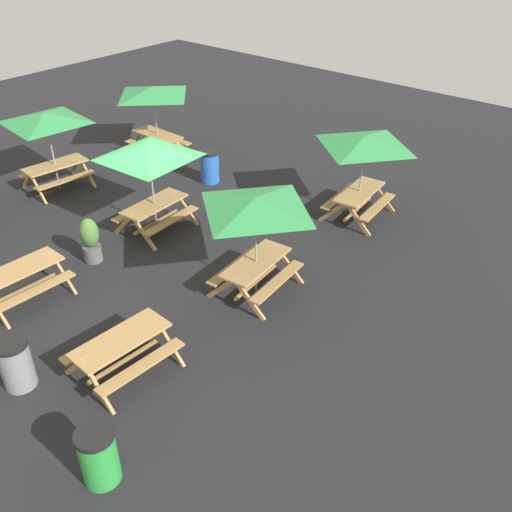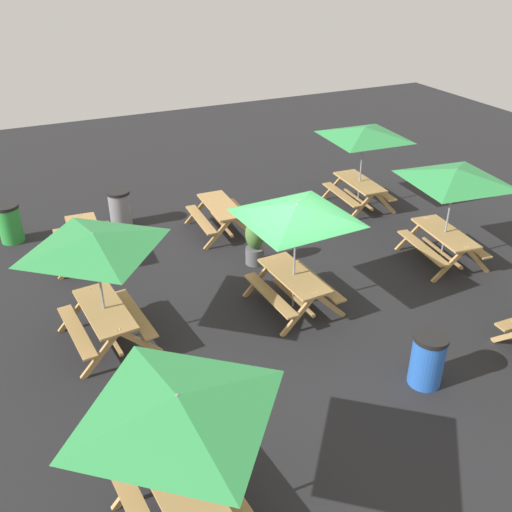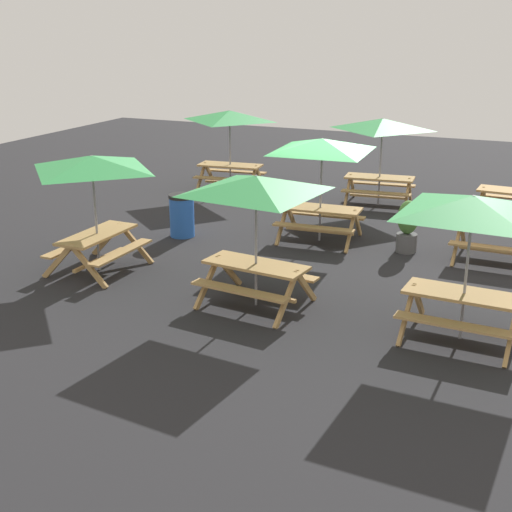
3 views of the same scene
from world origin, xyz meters
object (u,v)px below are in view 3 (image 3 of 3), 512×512
Objects in this scene: picnic_table_6 at (472,216)px; picnic_table_5 at (500,236)px; picnic_table_7 at (230,122)px; picnic_table_0 at (322,153)px; picnic_table_2 at (382,130)px; potted_plant_0 at (407,226)px; trash_bin_blue at (182,215)px; picnic_table_1 at (256,194)px; picnic_table_4 at (92,172)px.

picnic_table_5 is at bearing 91.47° from picnic_table_6.
picnic_table_6 and picnic_table_7 have the same top height.
picnic_table_0 is at bearing -48.37° from picnic_table_7.
picnic_table_2 is 4.37m from picnic_table_7.
picnic_table_6 is 10.86m from picnic_table_7.
picnic_table_2 is at bearing 112.67° from potted_plant_0.
picnic_table_0 reaches higher than trash_bin_blue.
picnic_table_7 is (-4.19, 7.71, 0.00)m from picnic_table_1.
picnic_table_7 is 2.38× the size of trash_bin_blue.
picnic_table_0 is 1.00× the size of picnic_table_1.
picnic_table_1 and picnic_table_4 have the same top height.
picnic_table_2 reaches higher than trash_bin_blue.
trash_bin_blue is at bearing 142.45° from picnic_table_1.
potted_plant_0 reaches higher than trash_bin_blue.
picnic_table_0 is 1.00× the size of picnic_table_6.
picnic_table_0 is 4.09m from picnic_table_5.
picnic_table_1 is at bearing -129.61° from picnic_table_5.
picnic_table_4 is at bearing -91.11° from picnic_table_7.
picnic_table_0 is 4.08m from picnic_table_1.
potted_plant_0 is at bearing -175.55° from picnic_table_5.
trash_bin_blue is at bearing -170.06° from picnic_table_5.
picnic_table_5 is 0.65× the size of picnic_table_6.
picnic_table_7 is (-7.80, 3.59, 1.43)m from picnic_table_5.
picnic_table_7 is at bearing 156.96° from picnic_table_5.
picnic_table_5 is 4.35m from picnic_table_6.
picnic_table_2 reaches higher than picnic_table_5.
picnic_table_6 is at bearing -51.09° from picnic_table_0.
picnic_table_0 and picnic_table_6 have the same top height.
picnic_table_1 is 2.87× the size of trash_bin_blue.
picnic_table_4 is 0.83× the size of picnic_table_6.
picnic_table_2 and picnic_table_7 have the same top height.
picnic_table_5 is at bearing -52.62° from picnic_table_2.
potted_plant_0 is at bearing -4.58° from picnic_table_0.
picnic_table_5 is 1.63× the size of potted_plant_0.
picnic_table_6 is at bearing -92.10° from picnic_table_4.
picnic_table_2 is at bearing 80.43° from picnic_table_0.
picnic_table_0 is at bearing 17.47° from trash_bin_blue.
picnic_table_6 is at bearing -72.76° from picnic_table_2.
picnic_table_2 is 1.00× the size of picnic_table_4.
potted_plant_0 is (-1.86, -0.09, 0.01)m from picnic_table_5.
picnic_table_1 is at bearing -97.09° from picnic_table_2.
picnic_table_2 is 8.45m from picnic_table_6.
potted_plant_0 is at bearing 10.32° from trash_bin_blue.
picnic_table_0 is 4.97m from picnic_table_4.
trash_bin_blue is 5.05m from potted_plant_0.
picnic_table_0 and picnic_table_4 have the same top height.
picnic_table_0 is 5.49m from picnic_table_6.
picnic_table_7 is 7.13m from potted_plant_0.
trash_bin_blue is at bearing -83.89° from picnic_table_7.
picnic_table_5 is 1.87m from potted_plant_0.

